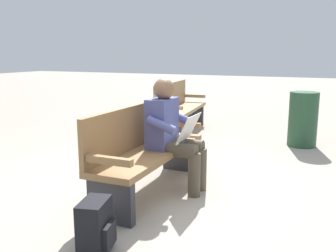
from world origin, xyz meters
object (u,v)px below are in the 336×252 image
object	(u,v)px
bench_far	(179,107)
trash_bin	(303,119)
bench_near	(146,148)
backpack	(96,227)
person_seated	(172,132)

from	to	relation	value
bench_far	trash_bin	size ratio (longest dim) A/B	2.18
bench_near	trash_bin	xyz separation A→B (m)	(-2.72, 1.33, -0.04)
bench_near	backpack	distance (m)	1.30
bench_near	person_seated	bearing A→B (deg)	123.11
backpack	trash_bin	world-z (taller)	trash_bin
trash_bin	person_seated	bearing A→B (deg)	-23.14
backpack	trash_bin	size ratio (longest dim) A/B	0.47
bench_near	person_seated	distance (m)	0.33
person_seated	trash_bin	xyz separation A→B (m)	(-2.56, 1.10, -0.21)
bench_near	backpack	bearing A→B (deg)	10.30
bench_near	person_seated	world-z (taller)	person_seated
bench_far	trash_bin	bearing A→B (deg)	77.85
backpack	person_seated	bearing A→B (deg)	-179.53
person_seated	bench_far	bearing A→B (deg)	-159.44
person_seated	backpack	xyz separation A→B (m)	(1.41, 0.01, -0.44)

